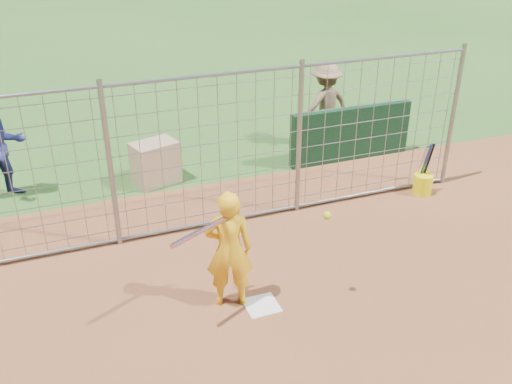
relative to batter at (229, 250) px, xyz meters
name	(u,v)px	position (x,y,z in m)	size (l,w,h in m)	color
ground	(256,297)	(0.36, -0.03, -0.82)	(100.00, 100.00, 0.00)	#2D591E
home_plate	(262,305)	(0.36, -0.23, -0.81)	(0.43, 0.43, 0.02)	silver
dugout_wall	(351,134)	(3.76, 3.57, -0.27)	(2.60, 0.20, 1.10)	#11381E
batter	(229,250)	(0.00, 0.00, 0.00)	(0.60, 0.39, 1.65)	yellow
bystander_a	(0,148)	(-2.73, 4.26, 0.12)	(0.92, 0.71, 1.89)	navy
bystander_c	(325,105)	(3.64, 4.49, 0.06)	(1.15, 0.66, 1.78)	#947050
equipment_bin	(155,163)	(-0.15, 3.90, -0.42)	(0.80, 0.55, 0.80)	tan
equipment_in_play	(232,227)	(-0.05, -0.30, 0.50)	(2.03, 0.45, 0.12)	silver
bucket_with_bats	(423,181)	(4.22, 1.73, -0.58)	(0.34, 0.37, 0.97)	#FFF20D
backstop_fence	(210,155)	(0.36, 1.97, 0.44)	(9.08, 0.08, 2.60)	gray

